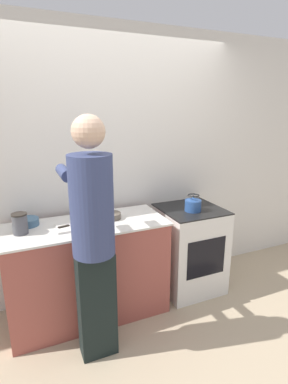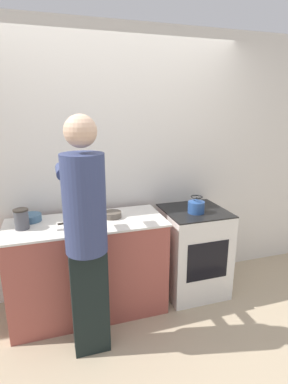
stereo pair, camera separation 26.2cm
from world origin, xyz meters
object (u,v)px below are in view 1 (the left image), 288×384
at_px(person, 93,233).
at_px(canister_jar, 20,224).
at_px(oven, 189,248).
at_px(cutting_board, 79,225).
at_px(bowl_prep, 28,222).
at_px(kettle, 193,204).
at_px(knife, 72,225).

height_order(person, canister_jar, person).
xyz_separation_m(oven, person, (-1.12, -0.49, 0.56)).
bearing_deg(cutting_board, bowl_prep, 153.25).
distance_m(oven, bowl_prep, 1.60).
distance_m(bowl_prep, canister_jar, 0.18).
bearing_deg(cutting_board, oven, 2.48).
bearing_deg(kettle, knife, 178.46).
height_order(cutting_board, canister_jar, canister_jar).
distance_m(knife, bowl_prep, 0.38).
bearing_deg(person, oven, 23.50).
relative_size(oven, cutting_board, 2.42).
bearing_deg(knife, canister_jar, 164.19).
relative_size(person, bowl_prep, 10.03).
xyz_separation_m(oven, canister_jar, (-1.58, -0.02, 0.53)).
bearing_deg(cutting_board, kettle, -1.08).
height_order(person, kettle, person).
relative_size(person, canister_jar, 10.73).
bearing_deg(bowl_prep, kettle, -8.23).
bearing_deg(person, canister_jar, 134.84).
height_order(oven, cutting_board, cutting_board).
distance_m(kettle, bowl_prep, 1.51).
distance_m(oven, canister_jar, 1.67).
bearing_deg(canister_jar, kettle, -1.89).
height_order(knife, bowl_prep, bowl_prep).
bearing_deg(canister_jar, knife, -2.94).
xyz_separation_m(oven, knife, (-1.19, -0.04, 0.47)).
bearing_deg(oven, cutting_board, -177.52).
bearing_deg(oven, knife, -178.14).
xyz_separation_m(cutting_board, knife, (-0.06, 0.01, 0.01)).
relative_size(knife, canister_jar, 1.45).
height_order(oven, person, person).
height_order(knife, kettle, kettle).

